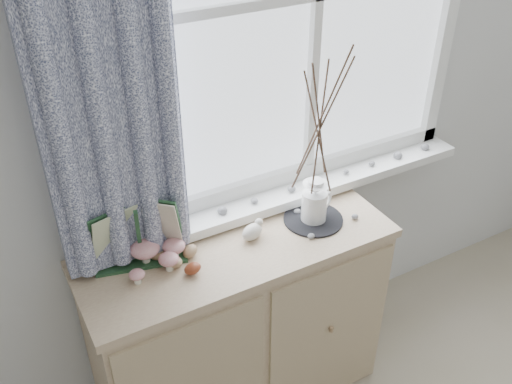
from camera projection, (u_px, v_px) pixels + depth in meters
sideboard at (240, 325)px, 2.35m from camera, size 1.20×0.45×0.85m
botanical_book at (140, 238)px, 1.95m from camera, size 0.39×0.22×0.26m
toadstool_cluster at (156, 252)px, 2.00m from camera, size 0.23×0.16×0.10m
wooden_eggs at (179, 259)px, 2.01m from camera, size 0.16×0.17×0.06m
songbird_figurine at (252, 231)px, 2.13m from camera, size 0.14×0.10×0.07m
crocheted_doily at (313, 219)px, 2.24m from camera, size 0.24×0.24×0.01m
twig_pitcher at (320, 122)px, 2.01m from camera, size 0.35×0.35×0.75m
sideboard_pebbles at (311, 217)px, 2.25m from camera, size 0.33×0.23×0.02m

